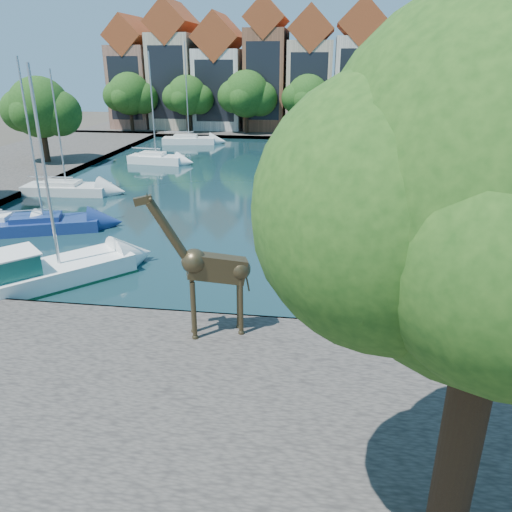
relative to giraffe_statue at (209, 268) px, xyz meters
The scene contains 28 objects.
ground 3.58m from the giraffe_statue, 118.03° to the left, with size 160.00×160.00×0.00m, color #38332B.
water_basin 25.79m from the giraffe_statue, 91.90° to the left, with size 38.00×50.00×0.08m, color black.
near_quay 6.16m from the giraffe_statue, 98.93° to the right, with size 50.00×14.00×0.50m, color #4E4943.
far_quay 57.67m from the giraffe_statue, 90.84° to the left, with size 60.00×16.00×0.50m, color #4E4943.
townhouse_west_end 62.47m from the giraffe_statue, 112.50° to the left, with size 5.44×9.18×14.93m.
townhouse_west_mid 60.51m from the giraffe_statue, 107.22° to the left, with size 5.94×9.18×16.79m.
townhouse_west_inner 58.85m from the giraffe_statue, 101.15° to the left, with size 6.43×9.18×15.15m.
townhouse_center 58.03m from the giraffe_statue, 94.81° to the left, with size 5.44×9.18×16.93m.
townhouse_east_inner 57.78m from the giraffe_statue, 88.86° to the left, with size 5.94×9.18×15.79m.
townhouse_east_mid 58.31m from the giraffe_statue, 82.43° to the left, with size 6.43×9.18×16.65m.
townhouse_east_end 59.43m from the giraffe_statue, 76.19° to the left, with size 5.44×9.18×14.43m.
far_tree_far_west 56.88m from the giraffe_statue, 113.59° to the left, with size 7.28×5.60×7.68m.
far_tree_west 54.17m from the giraffe_statue, 105.82° to the left, with size 6.76×5.20×7.36m.
far_tree_mid_west 52.57m from the giraffe_statue, 97.37° to the left, with size 7.80×6.00×8.00m.
far_tree_mid_east 52.14m from the giraffe_statue, 88.63° to the left, with size 7.02×5.40×7.52m.
far_tree_east 52.95m from the giraffe_statue, 79.92° to the left, with size 7.54×5.80×7.84m.
far_tree_far_east 54.91m from the giraffe_statue, 71.68° to the left, with size 6.76×5.20×7.36m.
side_tree_left_far 37.39m from the giraffe_statue, 127.55° to the left, with size 7.28×5.60×7.88m.
giraffe_statue is the anchor object (origin of this frame).
motorsailer 9.95m from the giraffe_statue, 159.07° to the left, with size 7.60×7.90×9.60m.
sailboat_left_b 17.24m from the giraffe_statue, 138.85° to the left, with size 6.75×4.29×9.87m.
sailboat_left_c 25.48m from the giraffe_statue, 128.68° to the left, with size 6.55×2.63×9.08m.
sailboat_left_d 34.81m from the giraffe_statue, 111.71° to the left, with size 5.58×2.41×10.38m.
sailboat_left_e 46.60m from the giraffe_statue, 106.03° to the left, with size 6.55×3.08×11.57m.
sailboat_right_a 21.07m from the giraffe_statue, 47.46° to the left, with size 6.09×3.68×10.37m.
sailboat_right_b 21.62m from the giraffe_statue, 58.71° to the left, with size 9.06×4.62×14.04m.
sailboat_right_c 34.38m from the giraffe_statue, 66.01° to the left, with size 5.46×2.22×10.31m.
sailboat_right_d 42.58m from the giraffe_statue, 70.55° to the left, with size 5.04×2.20×8.67m.
Camera 1 is at (4.65, -17.05, 9.81)m, focal length 35.00 mm.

